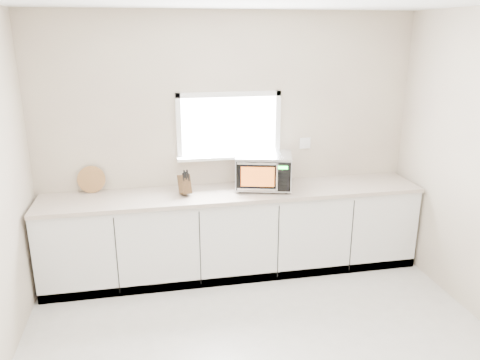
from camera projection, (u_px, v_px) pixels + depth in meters
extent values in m
cube|color=beige|center=(229.00, 144.00, 4.97)|extent=(4.00, 0.02, 2.70)
cube|color=white|center=(229.00, 125.00, 4.90)|extent=(1.00, 0.02, 0.60)
cube|color=white|center=(230.00, 156.00, 4.94)|extent=(1.12, 0.16, 0.03)
cube|color=white|center=(229.00, 94.00, 4.79)|extent=(1.10, 0.04, 0.05)
cube|color=white|center=(229.00, 156.00, 4.98)|extent=(1.10, 0.04, 0.05)
cube|color=white|center=(179.00, 128.00, 4.79)|extent=(0.05, 0.04, 0.70)
cube|color=white|center=(278.00, 124.00, 4.98)|extent=(0.05, 0.04, 0.70)
cube|color=white|center=(305.00, 143.00, 5.13)|extent=(0.12, 0.01, 0.12)
cube|color=silver|center=(234.00, 233.00, 4.97)|extent=(3.92, 0.60, 0.88)
cube|color=#C0B19F|center=(234.00, 193.00, 4.82)|extent=(3.92, 0.64, 0.04)
cylinder|color=black|center=(240.00, 192.00, 4.78)|extent=(0.03, 0.03, 0.02)
cylinder|color=black|center=(242.00, 181.00, 5.10)|extent=(0.03, 0.03, 0.02)
cylinder|color=black|center=(287.00, 192.00, 4.75)|extent=(0.03, 0.03, 0.02)
cylinder|color=black|center=(286.00, 182.00, 5.07)|extent=(0.03, 0.03, 0.02)
cube|color=#B6B8BD|center=(264.00, 171.00, 4.87)|extent=(0.66, 0.56, 0.34)
cube|color=black|center=(263.00, 177.00, 4.66)|extent=(0.53, 0.15, 0.30)
cube|color=orange|center=(258.00, 177.00, 4.66)|extent=(0.32, 0.09, 0.20)
cylinder|color=silver|center=(277.00, 178.00, 4.63)|extent=(0.02, 0.02, 0.26)
cube|color=black|center=(283.00, 177.00, 4.64)|extent=(0.13, 0.04, 0.29)
cube|color=#19FF33|center=(283.00, 168.00, 4.61)|extent=(0.09, 0.03, 0.03)
cube|color=silver|center=(264.00, 154.00, 4.82)|extent=(0.66, 0.56, 0.01)
cube|color=#4D351B|center=(184.00, 184.00, 4.67)|extent=(0.14, 0.20, 0.23)
cube|color=black|center=(183.00, 177.00, 4.60)|extent=(0.02, 0.04, 0.08)
cube|color=black|center=(186.00, 176.00, 4.61)|extent=(0.02, 0.04, 0.08)
cube|color=black|center=(188.00, 177.00, 4.62)|extent=(0.02, 0.04, 0.08)
cube|color=black|center=(184.00, 174.00, 4.59)|extent=(0.02, 0.04, 0.08)
cube|color=black|center=(187.00, 174.00, 4.61)|extent=(0.02, 0.04, 0.08)
cylinder|color=#9F6E3D|center=(91.00, 179.00, 4.74)|extent=(0.28, 0.07, 0.27)
cylinder|color=#B6B8BD|center=(244.00, 180.00, 4.93)|extent=(0.12, 0.12, 0.16)
cylinder|color=black|center=(244.00, 171.00, 4.90)|extent=(0.12, 0.12, 0.04)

